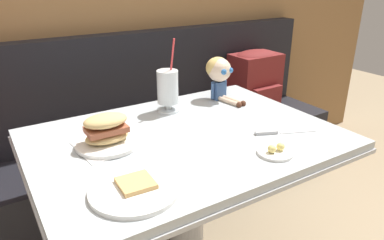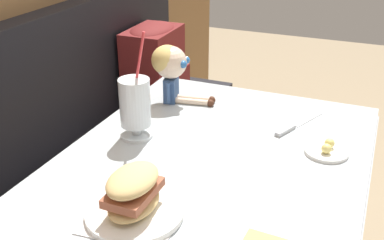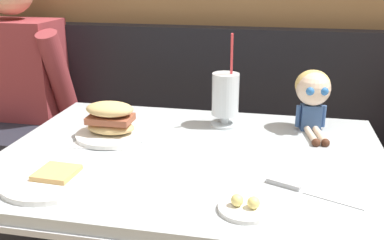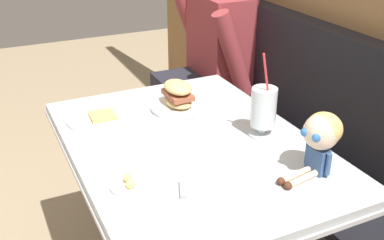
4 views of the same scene
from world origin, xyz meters
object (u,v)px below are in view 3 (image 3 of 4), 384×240
Objects in this scene: milkshake_glass at (225,97)px; sandwich_plate at (111,124)px; butter_saucer at (245,207)px; diner_patron at (16,85)px; butter_knife at (297,188)px; seated_doll at (313,92)px; toast_plate at (52,178)px.

milkshake_glass reaches higher than sandwich_plate.
diner_patron is at bearing 142.07° from butter_saucer.
milkshake_glass is 1.40× the size of butter_knife.
butter_saucer is 0.59m from seated_doll.
toast_plate is 0.79× the size of milkshake_glass.
seated_doll is 0.28× the size of diner_patron.
butter_saucer reaches higher than butter_knife.
sandwich_plate is 0.97× the size of seated_doll.
sandwich_plate is 0.83m from diner_patron.
toast_plate is at bearing 174.89° from butter_saucer.
toast_plate is at bearing -142.03° from seated_doll.
butter_saucer is 0.53× the size of seated_doll.
toast_plate is 1.11× the size of butter_knife.
seated_doll is (0.17, 0.55, 0.12)m from butter_saucer.
diner_patron is at bearing 127.24° from toast_plate.
milkshake_glass is 1.43× the size of sandwich_plate.
butter_saucer is (0.45, -0.35, -0.04)m from sandwich_plate.
butter_knife is at bearing -61.07° from milkshake_glass.
butter_knife is (0.11, 0.12, -0.00)m from butter_saucer.
milkshake_glass reaches higher than toast_plate.
diner_patron is (-0.99, 0.33, -0.10)m from milkshake_glass.
butter_knife is 0.28× the size of diner_patron.
sandwich_plate is 0.65m from seated_doll.
milkshake_glass reaches higher than butter_knife.
sandwich_plate reaches higher than butter_saucer.
seated_doll is (0.65, 0.51, 0.12)m from toast_plate.
toast_plate is 0.83m from seated_doll.
sandwich_plate is 0.98× the size of butter_knife.
butter_knife is (0.60, 0.08, -0.00)m from toast_plate.
diner_patron reaches higher than butter_knife.
seated_doll reaches higher than toast_plate.
toast_plate is at bearing -96.36° from sandwich_plate.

